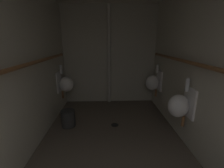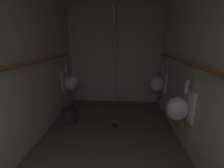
{
  "view_description": "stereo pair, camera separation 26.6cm",
  "coord_description": "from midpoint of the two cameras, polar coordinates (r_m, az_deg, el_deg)",
  "views": [
    {
      "loc": [
        -0.08,
        -0.22,
        1.55
      ],
      "look_at": [
        0.02,
        2.34,
        0.83
      ],
      "focal_mm": 24.56,
      "sensor_mm": 36.0,
      "label": 1
    },
    {
      "loc": [
        0.19,
        -0.22,
        1.55
      ],
      "look_at": [
        0.02,
        2.34,
        0.83
      ],
      "focal_mm": 24.56,
      "sensor_mm": 36.0,
      "label": 2
    }
  ],
  "objects": [
    {
      "name": "floor_drain",
      "position": [
        3.03,
        3.73,
        -15.05
      ],
      "size": [
        0.14,
        0.14,
        0.01
      ],
      "primitive_type": "cylinder",
      "color": "black",
      "rests_on": "ground"
    },
    {
      "name": "supply_pipe_left",
      "position": [
        2.34,
        -25.35,
        7.14
      ],
      "size": [
        0.06,
        3.0,
        0.06
      ],
      "color": "#936038"
    },
    {
      "name": "floor",
      "position": [
        2.58,
        1.95,
        -22.41
      ],
      "size": [
        2.4,
        3.74,
        0.08
      ],
      "primitive_type": "cube",
      "color": "brown",
      "rests_on": "ground"
    },
    {
      "name": "waste_bin",
      "position": [
        3.08,
        -13.03,
        -11.64
      ],
      "size": [
        0.25,
        0.25,
        0.31
      ],
      "primitive_type": "cylinder",
      "color": "#2D2D2D",
      "rests_on": "ground"
    },
    {
      "name": "wall_left",
      "position": [
        2.4,
        -27.01,
        5.37
      ],
      "size": [
        0.06,
        3.74,
        2.38
      ],
      "primitive_type": "cube",
      "color": "beige",
      "rests_on": "ground"
    },
    {
      "name": "urinal_right_far",
      "position": [
        3.58,
        18.85,
        0.18
      ],
      "size": [
        0.32,
        0.3,
        0.76
      ],
      "color": "white"
    },
    {
      "name": "standpipe_back_wall",
      "position": [
        3.78,
        2.9,
        10.16
      ],
      "size": [
        0.08,
        0.08,
        2.33
      ],
      "primitive_type": "cylinder",
      "color": "beige",
      "rests_on": "ground"
    },
    {
      "name": "urinal_right_mid",
      "position": [
        2.41,
        26.64,
        -8.1
      ],
      "size": [
        0.32,
        0.3,
        0.76
      ],
      "color": "white"
    },
    {
      "name": "wall_back",
      "position": [
        3.89,
        3.08,
        10.31
      ],
      "size": [
        2.4,
        0.06,
        2.38
      ],
      "primitive_type": "cube",
      "color": "beige",
      "rests_on": "ground"
    },
    {
      "name": "urinal_left_mid",
      "position": [
        3.57,
        -13.29,
        0.57
      ],
      "size": [
        0.32,
        0.3,
        0.76
      ],
      "color": "white"
    },
    {
      "name": "wall_right",
      "position": [
        2.34,
        32.26,
        4.45
      ],
      "size": [
        0.06,
        3.74,
        2.38
      ],
      "primitive_type": "cube",
      "color": "beige",
      "rests_on": "ground"
    },
    {
      "name": "supply_pipe_right",
      "position": [
        2.3,
        30.46,
        6.36
      ],
      "size": [
        0.06,
        3.07,
        0.06
      ],
      "color": "#936038"
    }
  ]
}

